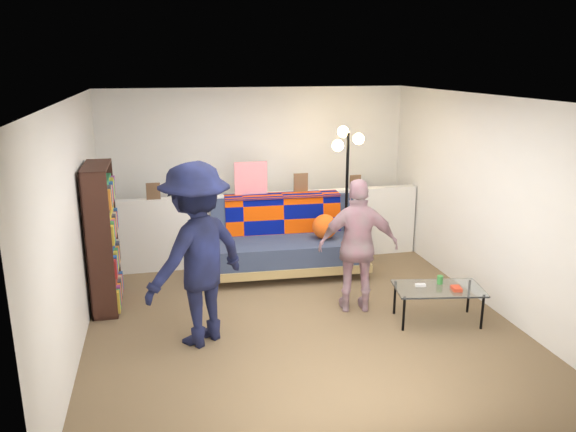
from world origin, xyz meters
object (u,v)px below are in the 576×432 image
at_px(bookshelf, 103,242).
at_px(person_right, 358,246).
at_px(coffee_table, 439,290).
at_px(person_left, 197,255).
at_px(floor_lamp, 346,169).
at_px(futon_sofa, 288,242).

xyz_separation_m(bookshelf, person_right, (2.80, -0.76, -0.01)).
xyz_separation_m(coffee_table, person_right, (-0.76, 0.49, 0.40)).
distance_m(bookshelf, person_left, 1.49).
bearing_deg(floor_lamp, bookshelf, -167.78).
relative_size(coffee_table, person_right, 0.66).
height_order(futon_sofa, bookshelf, bookshelf).
distance_m(coffee_table, person_right, 0.99).
height_order(futon_sofa, person_left, person_left).
bearing_deg(futon_sofa, floor_lamp, 5.53).
distance_m(person_left, person_right, 1.85).
relative_size(futon_sofa, person_left, 1.15).
bearing_deg(person_right, floor_lamp, -91.77).
relative_size(futon_sofa, person_right, 1.39).
bearing_deg(bookshelf, futon_sofa, 14.54).
relative_size(bookshelf, floor_lamp, 0.86).
bearing_deg(person_right, bookshelf, -4.09).
xyz_separation_m(futon_sofa, person_left, (-1.31, -1.70, 0.51)).
height_order(coffee_table, person_right, person_right).
bearing_deg(coffee_table, person_left, 176.77).
bearing_deg(bookshelf, coffee_table, -19.32).
bearing_deg(futon_sofa, person_right, -69.87).
distance_m(floor_lamp, person_left, 2.81).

